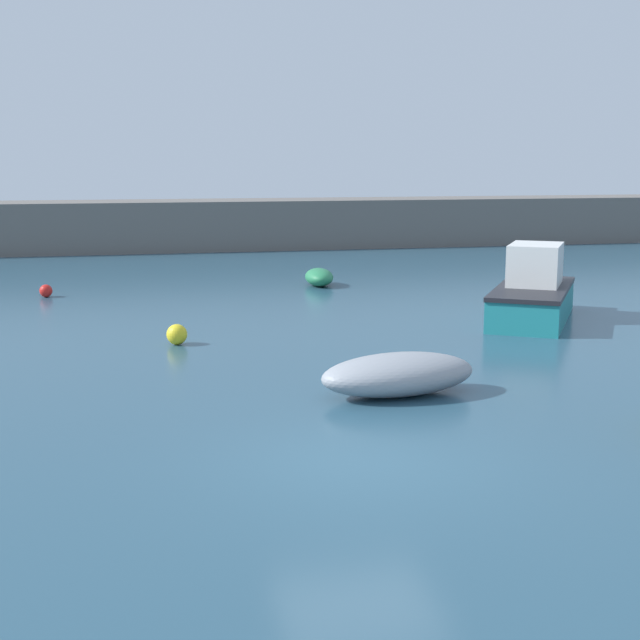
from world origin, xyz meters
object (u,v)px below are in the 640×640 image
object	(u,v)px
fishing_dinghy_green	(319,277)
mooring_buoy_yellow	(177,334)
mooring_buoy_red	(46,291)
motorboat_grey_hull	(533,293)
open_tender_yellow	(398,374)

from	to	relation	value
fishing_dinghy_green	mooring_buoy_yellow	size ratio (longest dim) A/B	3.71
fishing_dinghy_green	mooring_buoy_red	size ratio (longest dim) A/B	4.51
motorboat_grey_hull	mooring_buoy_yellow	world-z (taller)	motorboat_grey_hull
motorboat_grey_hull	mooring_buoy_red	distance (m)	15.68
motorboat_grey_hull	mooring_buoy_red	xyz separation A→B (m)	(-13.81, 7.40, -0.56)
open_tender_yellow	mooring_buoy_yellow	size ratio (longest dim) A/B	6.44
mooring_buoy_yellow	motorboat_grey_hull	bearing A→B (deg)	7.14
open_tender_yellow	fishing_dinghy_green	distance (m)	15.16
open_tender_yellow	mooring_buoy_red	xyz separation A→B (m)	(-7.60, 14.40, -0.20)
open_tender_yellow	motorboat_grey_hull	bearing A→B (deg)	41.16
mooring_buoy_yellow	fishing_dinghy_green	bearing A→B (deg)	58.66
motorboat_grey_hull	open_tender_yellow	bearing A→B (deg)	-9.22
fishing_dinghy_green	mooring_buoy_yellow	bearing A→B (deg)	153.32
open_tender_yellow	mooring_buoy_yellow	distance (m)	6.93
fishing_dinghy_green	mooring_buoy_yellow	xyz separation A→B (m)	(-5.67, -9.31, -0.06)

